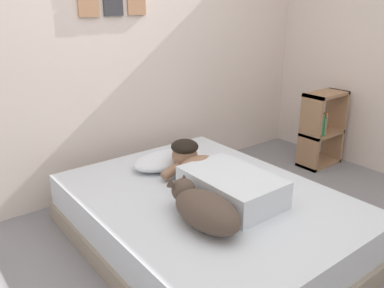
{
  "coord_description": "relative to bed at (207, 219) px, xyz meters",
  "views": [
    {
      "loc": [
        -1.51,
        -1.31,
        1.58
      ],
      "look_at": [
        0.11,
        0.78,
        0.62
      ],
      "focal_mm": 36.84,
      "sensor_mm": 36.0,
      "label": 1
    }
  ],
  "objects": [
    {
      "name": "ground_plane",
      "position": [
        -0.01,
        -0.48,
        -0.18
      ],
      "size": [
        12.5,
        12.5,
        0.0
      ],
      "primitive_type": "plane",
      "color": "gray"
    },
    {
      "name": "dog",
      "position": [
        -0.26,
        -0.27,
        0.29
      ],
      "size": [
        0.26,
        0.57,
        0.21
      ],
      "color": "#4C3D33",
      "rests_on": "bed"
    },
    {
      "name": "pillow",
      "position": [
        0.03,
        0.56,
        0.24
      ],
      "size": [
        0.52,
        0.32,
        0.11
      ],
      "primitive_type": "ellipsoid",
      "color": "silver",
      "rests_on": "bed"
    },
    {
      "name": "cell_phone",
      "position": [
        -0.17,
        -0.33,
        0.19
      ],
      "size": [
        0.07,
        0.14,
        0.01
      ],
      "primitive_type": "cube",
      "color": "black",
      "rests_on": "bed"
    },
    {
      "name": "bookshelf",
      "position": [
        1.79,
        0.37,
        0.2
      ],
      "size": [
        0.45,
        0.24,
        0.75
      ],
      "color": "#997251",
      "rests_on": "ground"
    },
    {
      "name": "coffee_cup",
      "position": [
        0.27,
        0.3,
        0.22
      ],
      "size": [
        0.12,
        0.09,
        0.07
      ],
      "color": "teal",
      "rests_on": "bed"
    },
    {
      "name": "bed",
      "position": [
        0.0,
        0.0,
        0.0
      ],
      "size": [
        1.5,
        1.97,
        0.37
      ],
      "color": "gray",
      "rests_on": "ground"
    },
    {
      "name": "person_lying",
      "position": [
        0.08,
        -0.01,
        0.29
      ],
      "size": [
        0.43,
        0.92,
        0.27
      ],
      "color": "silver",
      "rests_on": "bed"
    },
    {
      "name": "back_wall",
      "position": [
        -0.01,
        1.22,
        1.07
      ],
      "size": [
        4.25,
        0.12,
        2.5
      ],
      "color": "silver",
      "rests_on": "ground"
    }
  ]
}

